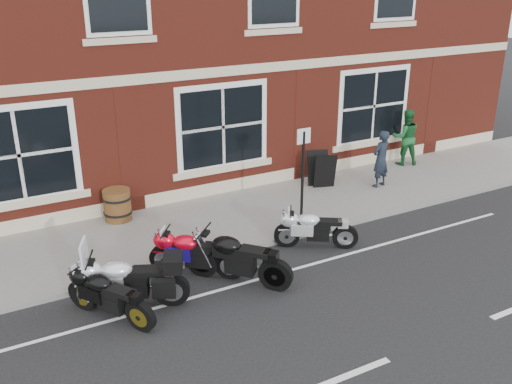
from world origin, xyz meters
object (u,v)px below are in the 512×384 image
moto_sport_black (109,294)px  a_board_sign (322,170)px  moto_touring_silver (126,278)px  pedestrian_right (405,137)px  moto_sport_red (195,252)px  parking_sign (303,173)px  moto_naked_black (236,256)px  barrel_planter (117,205)px  pedestrian_left (381,159)px  moto_sport_silver (314,227)px

moto_sport_black → a_board_sign: 7.65m
moto_touring_silver → pedestrian_right: bearing=-45.1°
moto_sport_red → parking_sign: size_ratio=0.66×
moto_naked_black → pedestrian_right: pedestrian_right is taller
moto_naked_black → a_board_sign: bearing=-3.4°
barrel_planter → moto_sport_red: bearing=-77.8°
moto_sport_black → moto_naked_black: moto_naked_black is taller
pedestrian_right → parking_sign: 5.97m
moto_naked_black → pedestrian_left: (5.76, 2.58, 0.34)m
pedestrian_left → parking_sign: parking_sign is taller
moto_sport_silver → a_board_sign: bearing=-5.1°
moto_naked_black → pedestrian_right: size_ratio=1.03×
moto_touring_silver → pedestrian_left: pedestrian_left is taller
moto_sport_silver → a_board_sign: a_board_sign is taller
pedestrian_left → moto_touring_silver: bearing=5.0°
moto_sport_black → pedestrian_left: (8.30, 2.63, 0.42)m
pedestrian_right → a_board_sign: bearing=30.6°
pedestrian_left → a_board_sign: 1.65m
moto_naked_black → a_board_sign: (4.32, 3.33, 0.04)m
moto_sport_black → moto_naked_black: 2.54m
moto_sport_silver → parking_sign: bearing=23.6°
pedestrian_right → moto_sport_silver: bearing=54.0°
parking_sign → pedestrian_left: bearing=20.4°
moto_naked_black → barrel_planter: (-1.29, 3.83, -0.07)m
moto_sport_black → parking_sign: 5.11m
pedestrian_left → pedestrian_right: pedestrian_right is taller
moto_touring_silver → moto_naked_black: (2.15, -0.19, -0.00)m
moto_touring_silver → pedestrian_left: 8.28m
moto_naked_black → parking_sign: 2.77m
a_board_sign → parking_sign: 3.06m
barrel_planter → moto_naked_black: bearing=-71.5°
pedestrian_right → moto_sport_black: bearing=44.2°
moto_sport_silver → barrel_planter: barrel_planter is taller
moto_touring_silver → barrel_planter: moto_touring_silver is taller
moto_naked_black → moto_sport_black: bearing=140.2°
pedestrian_right → a_board_sign: (-3.37, -0.39, -0.37)m
pedestrian_right → moto_sport_red: bearing=44.1°
a_board_sign → pedestrian_right: bearing=24.1°
parking_sign → moto_sport_black: bearing=-166.2°
pedestrian_left → barrel_planter: pedestrian_left is taller
moto_sport_silver → pedestrian_left: size_ratio=1.02×
moto_touring_silver → a_board_sign: 7.20m
moto_naked_black → a_board_sign: 5.46m
moto_sport_silver → pedestrian_left: bearing=-28.0°
barrel_planter → parking_sign: bearing=-36.0°
moto_sport_red → moto_naked_black: moto_naked_black is taller
moto_sport_red → moto_sport_silver: (2.80, -0.14, -0.03)m
a_board_sign → parking_sign: bearing=-116.4°
moto_sport_black → a_board_sign: a_board_sign is taller
moto_naked_black → barrel_planter: size_ratio=2.32×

